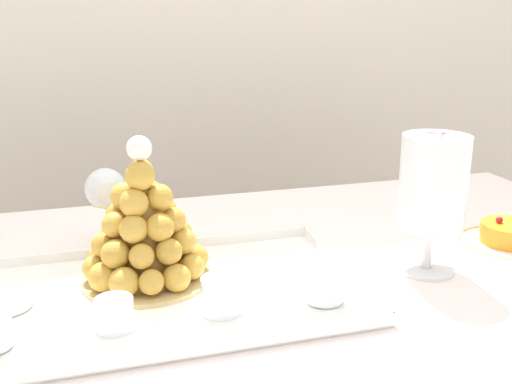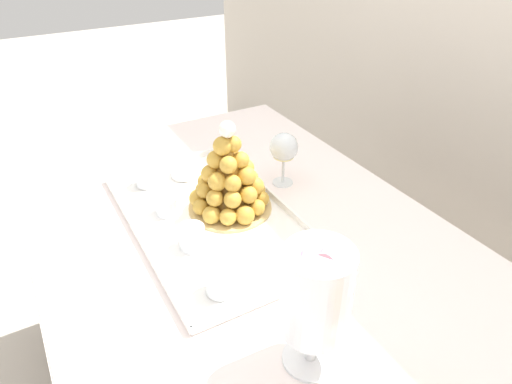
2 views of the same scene
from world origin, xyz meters
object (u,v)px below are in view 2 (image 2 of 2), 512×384
at_px(croquembouche, 229,179).
at_px(dessert_cup_left, 146,177).
at_px(dessert_cup_centre, 192,238).
at_px(dessert_cup_mid_right, 220,281).
at_px(creme_brulee_ramekin, 185,172).
at_px(serving_tray, 211,219).
at_px(macaron_goblet, 316,294).
at_px(dessert_cup_mid_left, 166,207).
at_px(wine_glass, 284,149).

height_order(croquembouche, dessert_cup_left, croquembouche).
relative_size(croquembouche, dessert_cup_left, 4.14).
xyz_separation_m(dessert_cup_centre, dessert_cup_mid_right, (0.17, -0.01, 0.00)).
bearing_deg(creme_brulee_ramekin, serving_tray, -6.30).
xyz_separation_m(serving_tray, croquembouche, (-0.01, 0.06, 0.09)).
height_order(dessert_cup_centre, creme_brulee_ramekin, dessert_cup_centre).
xyz_separation_m(serving_tray, macaron_goblet, (0.48, -0.02, 0.16)).
distance_m(dessert_cup_centre, creme_brulee_ramekin, 0.34).
bearing_deg(dessert_cup_mid_left, creme_brulee_ramekin, 144.24).
height_order(dessert_cup_mid_right, creme_brulee_ramekin, dessert_cup_mid_right).
bearing_deg(croquembouche, creme_brulee_ramekin, -170.56).
bearing_deg(macaron_goblet, creme_brulee_ramekin, 176.13).
bearing_deg(wine_glass, dessert_cup_mid_left, -91.25).
relative_size(dessert_cup_left, macaron_goblet, 0.23).
xyz_separation_m(croquembouche, dessert_cup_mid_right, (0.27, -0.16, -0.06)).
bearing_deg(serving_tray, dessert_cup_mid_left, -129.05).
bearing_deg(dessert_cup_left, creme_brulee_ramekin, 87.69).
relative_size(croquembouche, dessert_cup_centre, 4.02).
distance_m(croquembouche, dessert_cup_mid_right, 0.32).
bearing_deg(dessert_cup_mid_right, creme_brulee_ramekin, 166.42).
bearing_deg(dessert_cup_mid_left, croquembouche, 68.51).
distance_m(croquembouche, dessert_cup_centre, 0.19).
distance_m(creme_brulee_ramekin, wine_glass, 0.31).
height_order(croquembouche, dessert_cup_centre, croquembouche).
distance_m(dessert_cup_left, creme_brulee_ramekin, 0.12).
bearing_deg(serving_tray, dessert_cup_left, -159.14).
bearing_deg(creme_brulee_ramekin, macaron_goblet, -3.87).
bearing_deg(wine_glass, macaron_goblet, -27.61).
bearing_deg(wine_glass, dessert_cup_centre, -66.48).
distance_m(dessert_cup_mid_left, dessert_cup_centre, 0.16).
xyz_separation_m(dessert_cup_centre, wine_glass, (-0.15, 0.35, 0.08)).
distance_m(dessert_cup_mid_right, wine_glass, 0.49).
xyz_separation_m(serving_tray, dessert_cup_centre, (0.09, -0.09, 0.03)).
height_order(serving_tray, croquembouche, croquembouche).
bearing_deg(wine_glass, serving_tray, -75.84).
xyz_separation_m(croquembouche, dessert_cup_centre, (0.10, -0.15, -0.07)).
relative_size(creme_brulee_ramekin, wine_glass, 0.54).
distance_m(serving_tray, macaron_goblet, 0.51).
height_order(serving_tray, dessert_cup_mid_left, dessert_cup_mid_left).
bearing_deg(macaron_goblet, dessert_cup_mid_right, -162.98).
bearing_deg(creme_brulee_ramekin, dessert_cup_mid_right, -13.58).
distance_m(croquembouche, macaron_goblet, 0.51).
bearing_deg(dessert_cup_mid_left, wine_glass, 88.75).
bearing_deg(croquembouche, dessert_cup_mid_right, -30.38).
distance_m(dessert_cup_left, dessert_cup_centre, 0.33).
height_order(creme_brulee_ramekin, macaron_goblet, macaron_goblet).
relative_size(dessert_cup_centre, dessert_cup_mid_right, 1.01).
relative_size(dessert_cup_left, dessert_cup_mid_right, 0.98).
height_order(dessert_cup_mid_right, wine_glass, wine_glass).
height_order(serving_tray, dessert_cup_left, dessert_cup_left).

